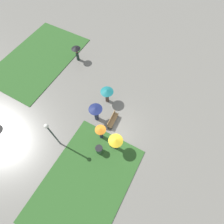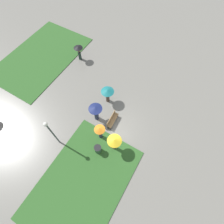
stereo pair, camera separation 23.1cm
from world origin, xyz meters
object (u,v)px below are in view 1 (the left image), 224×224
park_bench (112,120)px  trash_bin (99,150)px  crowd_person_orange (101,131)px  crowd_person_navy (96,111)px  crowd_person_teal (107,93)px  lamp_post (52,133)px  crowd_person_yellow (116,141)px  lone_walker_far_path (76,51)px

park_bench → trash_bin: 2.94m
crowd_person_orange → crowd_person_navy: 1.86m
trash_bin → crowd_person_teal: bearing=22.1°
lamp_post → trash_bin: 4.02m
crowd_person_navy → trash_bin: bearing=29.9°
crowd_person_yellow → trash_bin: bearing=-30.2°
trash_bin → crowd_person_navy: bearing=35.1°
lamp_post → crowd_person_teal: lamp_post is taller
crowd_person_teal → crowd_person_yellow: bearing=-38.9°
lamp_post → crowd_person_teal: (5.74, -1.37, -1.15)m
trash_bin → crowd_person_yellow: bearing=-47.4°
trash_bin → crowd_person_teal: crowd_person_teal is taller
crowd_person_yellow → crowd_person_navy: crowd_person_yellow is taller
crowd_person_teal → lone_walker_far_path: bearing=163.5°
crowd_person_orange → crowd_person_navy: bearing=155.8°
crowd_person_yellow → crowd_person_orange: 1.55m
crowd_person_teal → lone_walker_far_path: 6.41m
trash_bin → crowd_person_orange: 1.53m
crowd_person_yellow → crowd_person_teal: size_ratio=1.12×
lamp_post → crowd_person_navy: lamp_post is taller
crowd_person_orange → crowd_person_yellow: bearing=12.7°
park_bench → lone_walker_far_path: bearing=51.4°
crowd_person_teal → park_bench: bearing=-35.9°
lamp_post → crowd_person_orange: 3.77m
park_bench → crowd_person_orange: (-1.74, 0.12, 0.83)m
trash_bin → crowd_person_navy: 3.23m
crowd_person_teal → lone_walker_far_path: crowd_person_teal is taller
crowd_person_orange → lone_walker_far_path: bearing=158.5°
park_bench → trash_bin: (-2.92, -0.38, -0.00)m
park_bench → lamp_post: (-3.97, 2.91, 2.07)m
lamp_post → trash_bin: bearing=-72.3°
crowd_person_yellow → lone_walker_far_path: (6.95, 8.47, -0.32)m
lone_walker_far_path → crowd_person_yellow: bearing=27.9°
park_bench → lone_walker_far_path: size_ratio=0.93×
crowd_person_navy → lone_walker_far_path: (5.34, 5.68, -0.12)m
crowd_person_yellow → lone_walker_far_path: crowd_person_yellow is taller
crowd_person_yellow → crowd_person_orange: bearing=-82.5°
crowd_person_yellow → lone_walker_far_path: size_ratio=1.14×
park_bench → crowd_person_teal: (1.77, 1.53, 0.91)m
crowd_person_yellow → crowd_person_navy: (1.61, 2.79, -0.20)m
crowd_person_yellow → crowd_person_teal: 4.76m
lone_walker_far_path → trash_bin: bearing=20.7°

